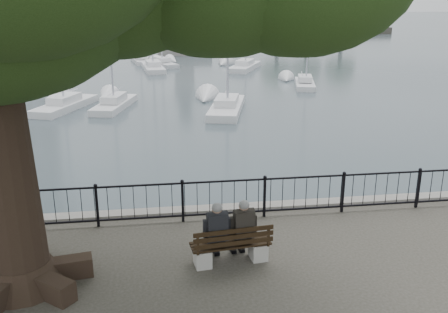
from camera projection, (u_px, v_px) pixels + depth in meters
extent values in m
cube|color=slate|center=(221.00, 228.00, 12.83)|extent=(200.00, 0.40, 1.20)
plane|color=#2F3C43|center=(159.00, 27.00, 107.28)|extent=(260.00, 260.00, 0.00)
cube|color=black|center=(224.00, 181.00, 11.91)|extent=(22.00, 0.04, 0.04)
cube|color=black|center=(224.00, 213.00, 12.16)|extent=(22.00, 0.04, 0.04)
cube|color=#97958F|center=(202.00, 257.00, 10.03)|extent=(0.36, 0.44, 0.37)
cube|color=#97958F|center=(258.00, 250.00, 10.31)|extent=(0.36, 0.44, 0.37)
cube|color=black|center=(231.00, 244.00, 10.10)|extent=(1.67, 0.63, 0.04)
cube|color=black|center=(234.00, 237.00, 9.79)|extent=(1.62, 0.22, 0.36)
cube|color=black|center=(216.00, 240.00, 10.00)|extent=(0.35, 0.31, 0.22)
cube|color=black|center=(217.00, 227.00, 9.81)|extent=(0.42, 0.26, 0.54)
sphere|color=#A37B64|center=(217.00, 209.00, 9.73)|extent=(0.21, 0.21, 0.21)
ellipsoid|color=slate|center=(217.00, 208.00, 9.70)|extent=(0.22, 0.22, 0.18)
cube|color=black|center=(213.00, 248.00, 10.34)|extent=(0.33, 0.43, 0.41)
cube|color=black|center=(242.00, 237.00, 10.13)|extent=(0.35, 0.31, 0.22)
cube|color=black|center=(244.00, 224.00, 9.94)|extent=(0.42, 0.26, 0.54)
sphere|color=#A37B64|center=(244.00, 206.00, 9.86)|extent=(0.21, 0.21, 0.21)
ellipsoid|color=slate|center=(244.00, 205.00, 9.83)|extent=(0.22, 0.22, 0.18)
cube|color=black|center=(239.00, 245.00, 10.47)|extent=(0.33, 0.43, 0.41)
cone|color=black|center=(22.00, 273.00, 9.35)|extent=(1.68, 1.68, 0.49)
cone|color=black|center=(2.00, 133.00, 8.52)|extent=(1.09, 1.09, 5.93)
cube|color=slate|center=(27.00, 41.00, 66.04)|extent=(10.43, 10.43, 1.40)
cube|color=slate|center=(184.00, 48.00, 57.38)|extent=(5.90, 5.90, 1.40)
cube|color=#97958F|center=(183.00, 26.00, 56.63)|extent=(2.16, 2.55, 3.93)
cube|color=slate|center=(183.00, 6.00, 55.99)|extent=(2.55, 2.94, 0.30)
cube|color=silver|center=(65.00, 107.00, 28.78)|extent=(3.32, 5.50, 0.59)
cube|color=silver|center=(64.00, 99.00, 28.63)|extent=(1.80, 2.41, 0.44)
cylinder|color=#B7B6C2|center=(56.00, 20.00, 27.02)|extent=(0.12, 0.12, 9.17)
cube|color=silver|center=(115.00, 106.00, 29.06)|extent=(2.54, 5.12, 0.55)
cube|color=silver|center=(114.00, 98.00, 28.91)|extent=(1.47, 2.20, 0.41)
cylinder|color=#B7B6C2|center=(107.00, 2.00, 27.04)|extent=(0.11, 0.11, 10.99)
cube|color=silver|center=(227.00, 110.00, 28.16)|extent=(2.99, 6.00, 0.64)
cube|color=silver|center=(227.00, 101.00, 28.00)|extent=(1.72, 2.57, 0.48)
cylinder|color=#B7B6C2|center=(228.00, 3.00, 26.09)|extent=(0.13, 0.13, 10.96)
cube|color=silver|center=(305.00, 85.00, 36.03)|extent=(2.38, 4.79, 0.51)
cube|color=silver|center=(305.00, 78.00, 35.88)|extent=(1.37, 2.06, 0.39)
cylinder|color=#B7B6C2|center=(309.00, 31.00, 34.62)|extent=(0.10, 0.10, 7.08)
cube|color=silver|center=(34.00, 82.00, 37.27)|extent=(3.48, 6.32, 0.68)
cube|color=silver|center=(33.00, 76.00, 37.12)|extent=(1.94, 2.74, 0.51)
cube|color=silver|center=(153.00, 69.00, 43.99)|extent=(2.15, 5.78, 0.63)
cube|color=silver|center=(153.00, 63.00, 43.83)|extent=(1.39, 2.41, 0.47)
cylinder|color=#B7B6C2|center=(150.00, 2.00, 41.95)|extent=(0.13, 0.13, 10.81)
cube|color=silver|center=(245.00, 68.00, 44.61)|extent=(3.99, 6.12, 0.66)
cube|color=silver|center=(245.00, 63.00, 44.46)|extent=(2.12, 2.72, 0.50)
cylinder|color=#B7B6C2|center=(246.00, 5.00, 42.64)|extent=(0.13, 0.13, 10.27)
cube|color=silver|center=(141.00, 62.00, 49.08)|extent=(2.08, 4.83, 0.52)
cube|color=silver|center=(140.00, 57.00, 48.93)|extent=(1.27, 2.04, 0.39)
cube|color=silver|center=(162.00, 65.00, 46.85)|extent=(3.03, 4.75, 0.51)
cube|color=silver|center=(162.00, 59.00, 46.70)|extent=(1.62, 2.10, 0.39)
cylinder|color=#B7B6C2|center=(160.00, 4.00, 44.95)|extent=(0.10, 0.10, 10.28)
cube|color=#322F27|center=(302.00, 30.00, 88.76)|extent=(30.00, 8.00, 1.20)
cylinder|color=black|center=(278.00, 16.00, 85.45)|extent=(0.70, 0.70, 4.00)
cylinder|color=black|center=(308.00, 16.00, 88.13)|extent=(0.70, 0.70, 4.00)
cylinder|color=black|center=(343.00, 16.00, 87.98)|extent=(0.70, 0.70, 4.00)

